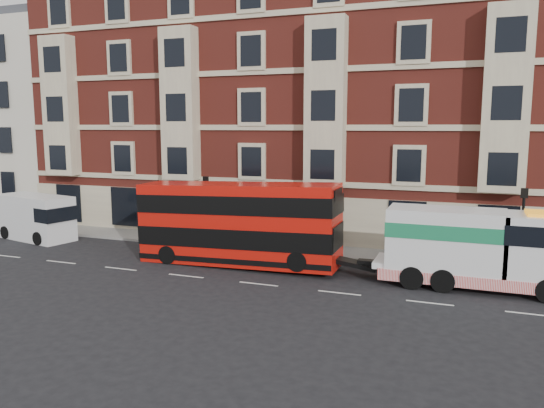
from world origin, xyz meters
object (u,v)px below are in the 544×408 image
(double_decker_bus, at_px, (238,222))
(pedestrian, at_px, (216,226))
(box_van, at_px, (35,218))
(tow_truck, at_px, (473,247))

(double_decker_bus, distance_m, pedestrian, 6.31)
(box_van, distance_m, pedestrian, 12.34)
(double_decker_bus, relative_size, pedestrian, 6.17)
(double_decker_bus, bearing_deg, pedestrian, 127.73)
(tow_truck, bearing_deg, box_van, 176.92)
(double_decker_bus, height_order, box_van, double_decker_bus)
(box_van, bearing_deg, tow_truck, 9.21)
(pedestrian, bearing_deg, tow_truck, 22.01)
(pedestrian, bearing_deg, double_decker_bus, -13.14)
(double_decker_bus, relative_size, box_van, 1.84)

